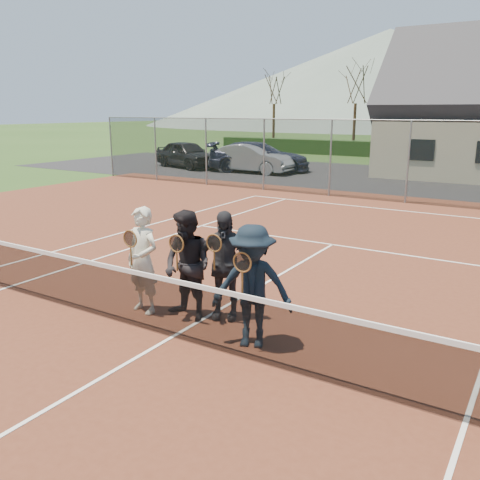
{
  "coord_description": "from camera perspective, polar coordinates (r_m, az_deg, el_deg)",
  "views": [
    {
      "loc": [
        4.6,
        -5.45,
        3.35
      ],
      "look_at": [
        0.27,
        1.5,
        1.25
      ],
      "focal_mm": 38.0,
      "sensor_mm": 36.0,
      "label": 1
    }
  ],
  "objects": [
    {
      "name": "ground",
      "position": [
        26.07,
        21.58,
        6.0
      ],
      "size": [
        220.0,
        220.0,
        0.0
      ],
      "primitive_type": "plane",
      "color": "#294819",
      "rests_on": "ground"
    },
    {
      "name": "court_surface",
      "position": [
        7.87,
        -7.62,
        -10.85
      ],
      "size": [
        30.0,
        30.0,
        0.02
      ],
      "primitive_type": "cube",
      "color": "#562819",
      "rests_on": "ground"
    },
    {
      "name": "tarmac_carpark",
      "position": [
        27.07,
        13.21,
        6.91
      ],
      "size": [
        40.0,
        12.0,
        0.01
      ],
      "primitive_type": "cube",
      "color": "black",
      "rests_on": "ground"
    },
    {
      "name": "hedge_row",
      "position": [
        37.83,
        25.13,
        8.8
      ],
      "size": [
        40.0,
        1.2,
        1.1
      ],
      "primitive_type": "cube",
      "color": "black",
      "rests_on": "ground"
    },
    {
      "name": "hill_west",
      "position": [
        104.87,
        16.16,
        16.93
      ],
      "size": [
        110.0,
        110.0,
        18.0
      ],
      "primitive_type": "cone",
      "color": "slate",
      "rests_on": "ground"
    },
    {
      "name": "car_a",
      "position": [
        30.83,
        -6.0,
        9.55
      ],
      "size": [
        5.02,
        3.22,
        1.59
      ],
      "primitive_type": "imported",
      "rotation": [
        0.0,
        0.0,
        1.26
      ],
      "color": "black",
      "rests_on": "ground"
    },
    {
      "name": "car_b",
      "position": [
        28.11,
        1.33,
        9.13
      ],
      "size": [
        4.72,
        1.66,
        1.55
      ],
      "primitive_type": "imported",
      "rotation": [
        0.0,
        0.0,
        1.57
      ],
      "color": "gray",
      "rests_on": "ground"
    },
    {
      "name": "car_c",
      "position": [
        28.73,
        2.16,
        9.32
      ],
      "size": [
        6.08,
        4.3,
        1.63
      ],
      "primitive_type": "imported",
      "rotation": [
        0.0,
        0.0,
        1.97
      ],
      "color": "#1A1E35",
      "rests_on": "ground"
    },
    {
      "name": "court_markings",
      "position": [
        7.86,
        -7.63,
        -10.75
      ],
      "size": [
        11.03,
        23.83,
        0.01
      ],
      "color": "white",
      "rests_on": "court_surface"
    },
    {
      "name": "tennis_net",
      "position": [
        7.66,
        -7.75,
        -7.27
      ],
      "size": [
        11.68,
        0.08,
        1.1
      ],
      "color": "slate",
      "rests_on": "ground"
    },
    {
      "name": "perimeter_fence",
      "position": [
        19.58,
        18.37,
        8.32
      ],
      "size": [
        30.07,
        0.07,
        3.02
      ],
      "color": "slate",
      "rests_on": "ground"
    },
    {
      "name": "tree_a",
      "position": [
        43.68,
        3.88,
        17.56
      ],
      "size": [
        3.2,
        3.2,
        7.77
      ],
      "color": "#3A2415",
      "rests_on": "ground"
    },
    {
      "name": "tree_b",
      "position": [
        40.85,
        12.99,
        17.46
      ],
      "size": [
        3.2,
        3.2,
        7.77
      ],
      "color": "#372014",
      "rests_on": "ground"
    },
    {
      "name": "player_a",
      "position": [
        8.6,
        -10.85,
        -2.26
      ],
      "size": [
        0.7,
        0.53,
        1.8
      ],
      "color": "silver",
      "rests_on": "court_surface"
    },
    {
      "name": "player_b",
      "position": [
        8.21,
        -5.88,
        -2.89
      ],
      "size": [
        0.96,
        0.79,
        1.8
      ],
      "color": "black",
      "rests_on": "court_surface"
    },
    {
      "name": "player_c",
      "position": [
        8.2,
        -1.82,
        -2.84
      ],
      "size": [
        1.14,
        0.79,
        1.8
      ],
      "color": "#25262B",
      "rests_on": "court_surface"
    },
    {
      "name": "player_d",
      "position": [
        7.23,
        1.38,
        -5.25
      ],
      "size": [
        1.32,
        1.03,
        1.8
      ],
      "color": "black",
      "rests_on": "court_surface"
    }
  ]
}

